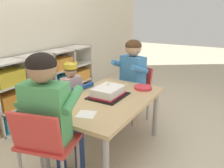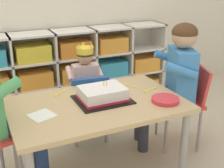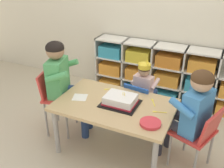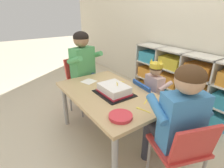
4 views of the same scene
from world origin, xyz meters
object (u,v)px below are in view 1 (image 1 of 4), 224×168
(child_with_crown, at_px, (69,88))
(fork_near_cake_tray, at_px, (74,99))
(classroom_chair_blue, at_px, (76,103))
(birthday_cake_on_tray, at_px, (108,92))
(activity_table, at_px, (107,105))
(paper_plate_stack, at_px, (143,88))
(classroom_chair_guest_side, at_px, (135,88))
(fork_near_child_seat, at_px, (125,85))
(adult_helper_seated, at_px, (51,109))
(classroom_chair_adult_side, at_px, (45,144))
(guest_at_table_side, at_px, (129,73))
(fork_scattered_mid_table, at_px, (109,85))

(child_with_crown, bearing_deg, fork_near_cake_tray, 54.32)
(classroom_chair_blue, relative_size, birthday_cake_on_tray, 1.69)
(activity_table, bearing_deg, classroom_chair_blue, 76.75)
(child_with_crown, bearing_deg, paper_plate_stack, 119.85)
(classroom_chair_guest_side, bearing_deg, fork_near_child_seat, -63.49)
(birthday_cake_on_tray, bearing_deg, adult_helper_seated, 175.98)
(classroom_chair_adult_side, relative_size, guest_at_table_side, 0.73)
(activity_table, distance_m, paper_plate_stack, 0.46)
(classroom_chair_guest_side, distance_m, paper_plate_stack, 0.49)
(child_with_crown, distance_m, classroom_chair_guest_side, 0.85)
(classroom_chair_guest_side, xyz_separation_m, fork_scattered_mid_table, (-0.47, 0.11, 0.15))
(classroom_chair_guest_side, height_order, paper_plate_stack, classroom_chair_guest_side)
(activity_table, xyz_separation_m, birthday_cake_on_tray, (0.05, 0.02, 0.10))
(activity_table, bearing_deg, fork_near_cake_tray, 126.40)
(child_with_crown, bearing_deg, classroom_chair_adult_side, 39.50)
(activity_table, height_order, classroom_chair_guest_side, classroom_chair_guest_side)
(fork_scattered_mid_table, height_order, fork_near_child_seat, same)
(fork_near_child_seat, bearing_deg, fork_near_cake_tray, 144.37)
(adult_helper_seated, bearing_deg, classroom_chair_guest_side, -104.38)
(activity_table, relative_size, adult_helper_seated, 1.06)
(guest_at_table_side, bearing_deg, fork_scattered_mid_table, -80.59)
(classroom_chair_blue, relative_size, fork_near_cake_tray, 5.60)
(adult_helper_seated, height_order, guest_at_table_side, adult_helper_seated)
(guest_at_table_side, xyz_separation_m, paper_plate_stack, (-0.28, -0.30, -0.05))
(classroom_chair_blue, height_order, fork_near_child_seat, classroom_chair_blue)
(activity_table, bearing_deg, child_with_crown, 77.81)
(classroom_chair_blue, xyz_separation_m, classroom_chair_adult_side, (-0.86, -0.42, 0.10))
(classroom_chair_blue, bearing_deg, guest_at_table_side, 158.01)
(paper_plate_stack, xyz_separation_m, fork_near_child_seat, (0.01, 0.22, -0.01))
(birthday_cake_on_tray, distance_m, fork_near_cake_tray, 0.33)
(classroom_chair_adult_side, height_order, birthday_cake_on_tray, classroom_chair_adult_side)
(classroom_chair_blue, xyz_separation_m, birthday_cake_on_tray, (-0.06, -0.44, 0.23))
(birthday_cake_on_tray, height_order, paper_plate_stack, birthday_cake_on_tray)
(activity_table, relative_size, fork_near_cake_tray, 10.60)
(fork_scattered_mid_table, distance_m, fork_near_cake_tray, 0.52)
(activity_table, height_order, fork_near_cake_tray, fork_near_cake_tray)
(paper_plate_stack, height_order, fork_scattered_mid_table, paper_plate_stack)
(child_with_crown, xyz_separation_m, classroom_chair_guest_side, (0.69, -0.49, -0.11))
(classroom_chair_guest_side, height_order, fork_near_cake_tray, classroom_chair_guest_side)
(activity_table, distance_m, classroom_chair_adult_side, 0.75)
(classroom_chair_blue, distance_m, classroom_chair_adult_side, 0.96)
(classroom_chair_adult_side, relative_size, adult_helper_seated, 0.68)
(guest_at_table_side, bearing_deg, fork_near_child_seat, -53.08)
(adult_helper_seated, height_order, paper_plate_stack, adult_helper_seated)
(fork_scattered_mid_table, relative_size, fork_near_child_seat, 0.99)
(classroom_chair_adult_side, height_order, fork_scattered_mid_table, classroom_chair_adult_side)
(guest_at_table_side, relative_size, fork_near_child_seat, 7.88)
(birthday_cake_on_tray, relative_size, fork_near_cake_tray, 3.32)
(classroom_chair_adult_side, relative_size, fork_scattered_mid_table, 5.81)
(fork_near_cake_tray, bearing_deg, classroom_chair_adult_side, 164.74)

